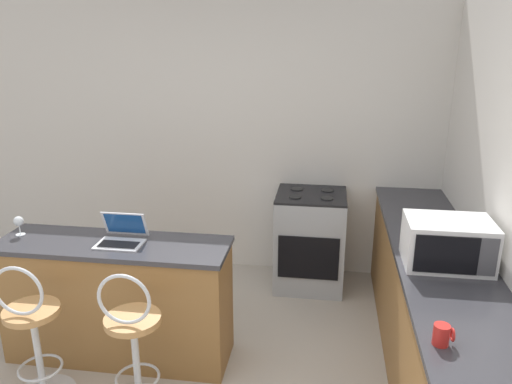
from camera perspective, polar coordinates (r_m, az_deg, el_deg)
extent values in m
cube|color=silver|center=(4.77, -3.16, 6.14)|extent=(12.00, 0.06, 2.60)
cube|color=olive|center=(3.78, -15.50, -12.05)|extent=(1.58, 0.46, 0.86)
cube|color=#333338|center=(3.58, -16.09, -5.84)|extent=(1.61, 0.49, 0.03)
cube|color=olive|center=(3.70, 19.61, -13.20)|extent=(0.57, 2.88, 0.86)
cube|color=#333338|center=(3.49, 20.37, -6.91)|extent=(0.60, 2.91, 0.03)
cylinder|color=silver|center=(3.60, -23.61, -16.70)|extent=(0.04, 0.04, 0.61)
torus|color=silver|center=(3.66, -23.41, -17.93)|extent=(0.28, 0.28, 0.02)
cylinder|color=#B7844C|center=(3.44, -24.27, -12.33)|extent=(0.34, 0.34, 0.04)
torus|color=silver|center=(3.29, -25.56, -10.20)|extent=(0.32, 0.02, 0.32)
cylinder|color=silver|center=(3.34, -13.49, -18.61)|extent=(0.04, 0.04, 0.61)
torus|color=silver|center=(3.39, -13.37, -19.90)|extent=(0.28, 0.28, 0.02)
cylinder|color=#B7844C|center=(3.16, -13.92, -14.00)|extent=(0.34, 0.34, 0.04)
torus|color=silver|center=(2.99, -14.87, -11.79)|extent=(0.32, 0.02, 0.32)
cube|color=silver|center=(3.52, -15.32, -5.78)|extent=(0.31, 0.21, 0.01)
cube|color=black|center=(3.51, -15.43, -5.78)|extent=(0.26, 0.11, 0.00)
cube|color=silver|center=(3.58, -14.74, -3.52)|extent=(0.31, 0.08, 0.19)
cube|color=#19478C|center=(3.58, -14.78, -3.52)|extent=(0.27, 0.06, 0.16)
cube|color=white|center=(3.29, 21.05, -5.42)|extent=(0.51, 0.36, 0.29)
cube|color=black|center=(3.12, 20.92, -6.74)|extent=(0.36, 0.01, 0.23)
cube|color=#4C4C51|center=(3.18, 25.00, -6.79)|extent=(0.10, 0.01, 0.23)
cube|color=#9EA3A8|center=(4.62, 6.17, -5.59)|extent=(0.62, 0.57, 0.87)
cube|color=black|center=(4.37, 6.00, -7.53)|extent=(0.53, 0.01, 0.39)
cube|color=black|center=(4.46, 6.36, -0.34)|extent=(0.62, 0.57, 0.02)
cylinder|color=black|center=(4.36, 4.48, -0.55)|extent=(0.11, 0.11, 0.01)
cylinder|color=black|center=(4.35, 8.14, -0.72)|extent=(0.11, 0.11, 0.01)
cylinder|color=black|center=(4.57, 4.68, 0.35)|extent=(0.11, 0.11, 0.01)
cylinder|color=black|center=(4.57, 8.17, 0.19)|extent=(0.11, 0.11, 0.01)
cylinder|color=silver|center=(3.94, -25.31, -4.42)|extent=(0.07, 0.07, 0.00)
cylinder|color=silver|center=(3.92, -25.39, -3.90)|extent=(0.01, 0.01, 0.07)
sphere|color=silver|center=(3.90, -25.51, -3.02)|extent=(0.07, 0.07, 0.07)
cylinder|color=white|center=(3.68, 23.22, -4.87)|extent=(0.08, 0.08, 0.10)
torus|color=white|center=(3.69, 24.00, -4.81)|extent=(0.01, 0.06, 0.06)
cylinder|color=red|center=(2.54, 20.40, -15.05)|extent=(0.08, 0.08, 0.10)
torus|color=red|center=(2.55, 21.55, -14.93)|extent=(0.01, 0.06, 0.06)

